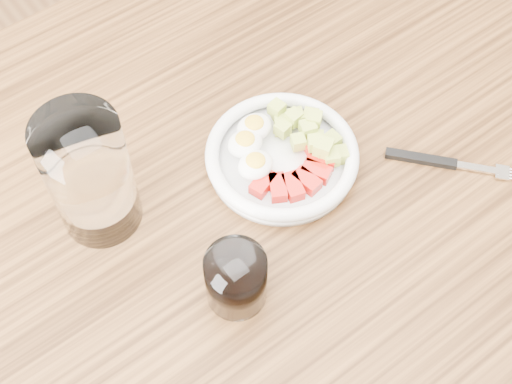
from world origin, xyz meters
TOP-DOWN VIEW (x-y plane):
  - dining_table at (0.00, 0.00)m, footprint 1.50×0.90m
  - bowl at (0.05, 0.04)m, footprint 0.19×0.19m
  - fork at (0.21, -0.08)m, footprint 0.13×0.14m
  - water_glass at (-0.16, 0.11)m, footprint 0.09×0.09m
  - coffee_glass at (-0.09, -0.07)m, footprint 0.07×0.07m

SIDE VIEW (x-z plane):
  - dining_table at x=0.00m, z-range 0.28..1.05m
  - fork at x=0.21m, z-range 0.77..0.78m
  - bowl at x=0.05m, z-range 0.76..0.81m
  - coffee_glass at x=-0.09m, z-range 0.77..0.84m
  - water_glass at x=-0.16m, z-range 0.77..0.93m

